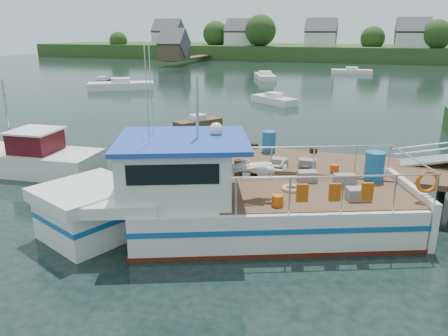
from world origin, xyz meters
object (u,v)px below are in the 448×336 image
(moored_b, at_px, (274,100))
(moored_d, at_px, (265,76))
(work_boat, at_px, (21,157))
(lobster_boat, at_px, (225,202))
(moored_a, at_px, (121,85))
(moored_far, at_px, (352,71))
(moored_rowboat, at_px, (198,123))
(moored_e, at_px, (102,82))
(dock, at_px, (440,149))

(moored_b, height_order, moored_d, moored_d)
(work_boat, relative_size, moored_d, 1.23)
(lobster_boat, xyz_separation_m, moored_d, (-8.30, 44.50, -0.69))
(moored_a, distance_m, moored_b, 18.09)
(moored_far, xyz_separation_m, moored_d, (-10.56, -10.88, 0.03))
(moored_rowboat, distance_m, moored_e, 25.92)
(dock, xyz_separation_m, moored_far, (-4.37, 51.19, -1.88))
(work_boat, height_order, moored_far, work_boat)
(work_boat, distance_m, moored_e, 32.17)
(moored_d, bearing_deg, moored_e, -134.36)
(moored_b, height_order, moored_e, moored_e)
(moored_rowboat, bearing_deg, moored_e, 110.76)
(dock, relative_size, work_boat, 2.09)
(dock, distance_m, work_boat, 17.57)
(dock, distance_m, moored_rowboat, 16.46)
(lobster_boat, distance_m, moored_d, 45.27)
(moored_a, relative_size, moored_e, 1.79)
(moored_e, bearing_deg, moored_far, 17.00)
(moored_a, distance_m, moored_d, 19.40)
(lobster_boat, relative_size, moored_far, 2.03)
(moored_b, relative_size, moored_d, 0.70)
(lobster_boat, height_order, moored_a, lobster_boat)
(dock, height_order, moored_a, dock)
(moored_far, relative_size, moored_b, 1.30)
(moored_d, relative_size, moored_e, 1.63)
(moored_rowboat, bearing_deg, moored_b, 50.69)
(work_boat, distance_m, moored_rowboat, 11.81)
(dock, xyz_separation_m, moored_d, (-14.93, 40.31, -1.85))
(dock, xyz_separation_m, moored_rowboat, (-12.90, 10.05, -1.89))
(work_boat, distance_m, moored_a, 28.31)
(moored_far, height_order, moored_a, moored_a)
(lobster_boat, height_order, moored_rowboat, lobster_boat)
(work_boat, relative_size, moored_rowboat, 2.43)
(moored_e, bearing_deg, moored_a, -56.51)
(work_boat, bearing_deg, lobster_boat, -20.99)
(moored_b, bearing_deg, work_boat, -105.96)
(moored_e, bearing_deg, moored_b, -41.08)
(moored_b, bearing_deg, dock, -62.15)
(moored_e, bearing_deg, dock, -65.19)
(work_boat, xyz_separation_m, moored_d, (2.54, 41.14, -0.27))
(dock, xyz_separation_m, lobster_boat, (-6.63, -4.19, -1.17))
(moored_rowboat, relative_size, moored_d, 0.51)
(moored_rowboat, xyz_separation_m, moored_b, (2.87, 11.25, 0.02))
(moored_far, relative_size, moored_e, 1.49)
(work_boat, xyz_separation_m, moored_rowboat, (4.58, 10.89, -0.31))
(moored_e, bearing_deg, work_boat, -87.60)
(moored_far, xyz_separation_m, moored_a, (-23.23, -25.58, 0.11))
(dock, height_order, moored_b, dock)
(dock, relative_size, moored_a, 2.33)
(moored_b, bearing_deg, moored_a, 168.84)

